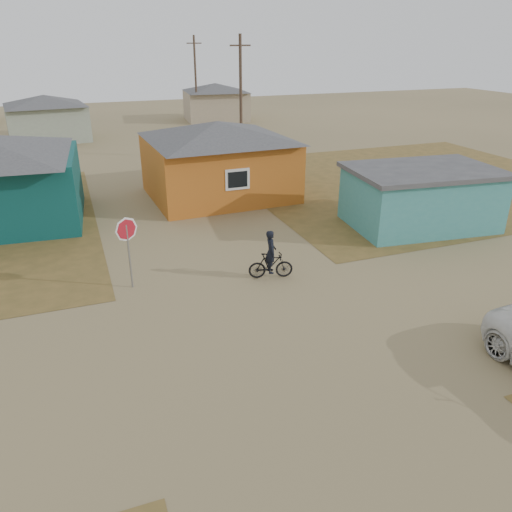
{
  "coord_description": "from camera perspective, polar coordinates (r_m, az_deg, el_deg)",
  "views": [
    {
      "loc": [
        -4.74,
        -10.74,
        7.72
      ],
      "look_at": [
        0.43,
        3.0,
        1.3
      ],
      "focal_mm": 35.0,
      "sensor_mm": 36.0,
      "label": 1
    }
  ],
  "objects": [
    {
      "name": "house_beige_east",
      "position": [
        53.16,
        -4.61,
        17.23
      ],
      "size": [
        6.95,
        6.05,
        3.6
      ],
      "color": "tan",
      "rests_on": "ground"
    },
    {
      "name": "utility_pole_far",
      "position": [
        50.38,
        -6.91,
        19.4
      ],
      "size": [
        1.4,
        0.2,
        8.0
      ],
      "color": "#49382B",
      "rests_on": "ground"
    },
    {
      "name": "house_pale_west",
      "position": [
        45.14,
        -22.8,
        14.41
      ],
      "size": [
        7.04,
        6.15,
        3.6
      ],
      "color": "gray",
      "rests_on": "ground"
    },
    {
      "name": "ground",
      "position": [
        14.05,
        2.72,
        -9.74
      ],
      "size": [
        120.0,
        120.0,
        0.0
      ],
      "primitive_type": "plane",
      "color": "#8C7950"
    },
    {
      "name": "cyclist",
      "position": [
        17.29,
        1.7,
        -0.56
      ],
      "size": [
        1.62,
        0.82,
        1.76
      ],
      "color": "black",
      "rests_on": "ground"
    },
    {
      "name": "utility_pole_near",
      "position": [
        34.8,
        -1.75,
        17.71
      ],
      "size": [
        1.4,
        0.2,
        8.0
      ],
      "color": "#49382B",
      "rests_on": "ground"
    },
    {
      "name": "grass_ne",
      "position": [
        31.22,
        17.28,
        8.26
      ],
      "size": [
        20.0,
        18.0,
        0.0
      ],
      "primitive_type": "cube",
      "color": "brown",
      "rests_on": "ground"
    },
    {
      "name": "stop_sign",
      "position": [
        16.68,
        -14.51,
        2.16
      ],
      "size": [
        0.81,
        0.08,
        2.49
      ],
      "color": "gray",
      "rests_on": "ground"
    },
    {
      "name": "shed_turquoise",
      "position": [
        23.26,
        18.3,
        6.43
      ],
      "size": [
        6.71,
        4.93,
        2.6
      ],
      "color": "teal",
      "rests_on": "ground"
    },
    {
      "name": "house_yellow",
      "position": [
        26.4,
        -4.29,
        11.06
      ],
      "size": [
        7.72,
        6.76,
        3.9
      ],
      "color": "#B8601C",
      "rests_on": "ground"
    }
  ]
}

